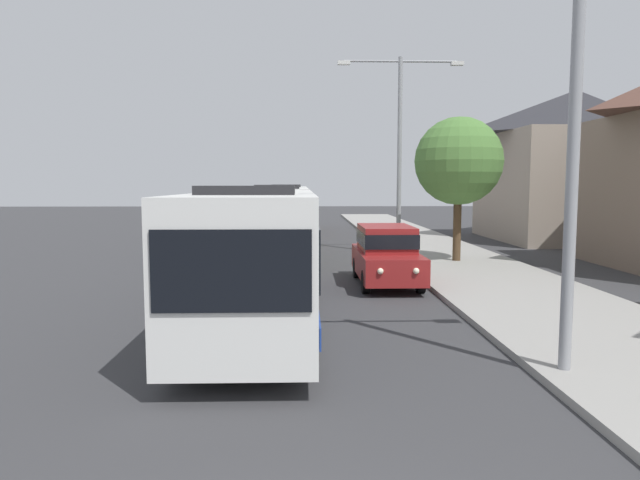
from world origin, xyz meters
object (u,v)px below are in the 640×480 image
at_px(streetlamp_near, 576,82).
at_px(roadside_tree, 459,161).
at_px(streetlamp_mid, 400,135).
at_px(bus_lead, 260,249).
at_px(bus_middle, 288,207).
at_px(white_suv, 386,253).
at_px(bus_second_in_line, 281,218).

height_order(streetlamp_near, roadside_tree, streetlamp_near).
xyz_separation_m(streetlamp_mid, roadside_tree, (1.85, -3.19, -1.31)).
distance_m(streetlamp_near, roadside_tree, 13.80).
bearing_deg(bus_lead, streetlamp_near, -39.08).
bearing_deg(bus_middle, streetlamp_mid, -66.99).
bearing_deg(bus_middle, white_suv, -79.79).
height_order(bus_second_in_line, streetlamp_mid, streetlamp_mid).
distance_m(white_suv, roadside_tree, 6.62).
distance_m(bus_middle, streetlamp_near, 30.22).
bearing_deg(streetlamp_mid, bus_second_in_line, -179.55).
relative_size(white_suv, streetlamp_near, 0.61).
height_order(bus_middle, streetlamp_near, streetlamp_near).
bearing_deg(white_suv, bus_middle, 100.21).
xyz_separation_m(bus_second_in_line, white_suv, (3.70, -7.79, -0.66)).
height_order(bus_second_in_line, streetlamp_near, streetlamp_near).
distance_m(bus_lead, streetlamp_mid, 14.09).
height_order(white_suv, streetlamp_near, streetlamp_near).
bearing_deg(roadside_tree, streetlamp_mid, 120.05).
relative_size(white_suv, streetlamp_mid, 0.54).
distance_m(bus_lead, white_suv, 5.97).
relative_size(streetlamp_near, roadside_tree, 1.34).
bearing_deg(white_suv, roadside_tree, 52.62).
xyz_separation_m(bus_lead, streetlamp_near, (5.40, -4.38, 3.17)).
distance_m(bus_lead, roadside_tree, 12.02).
relative_size(bus_second_in_line, roadside_tree, 1.89).
bearing_deg(streetlamp_mid, roadside_tree, -59.95).
height_order(bus_middle, white_suv, bus_middle).
distance_m(bus_second_in_line, bus_middle, 12.75).
relative_size(bus_lead, bus_middle, 0.89).
bearing_deg(bus_second_in_line, white_suv, -64.60).
xyz_separation_m(bus_middle, white_suv, (3.70, -20.54, -0.66)).
height_order(bus_lead, roadside_tree, roadside_tree).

